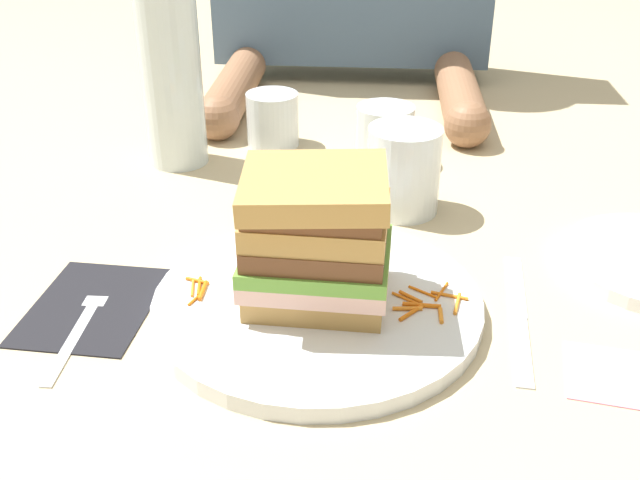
% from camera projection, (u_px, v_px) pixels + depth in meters
% --- Properties ---
extents(ground_plane, '(3.00, 3.00, 0.00)m').
position_uv_depth(ground_plane, '(334.00, 318.00, 0.65)').
color(ground_plane, '#C6B289').
extents(main_plate, '(0.29, 0.29, 0.02)m').
position_uv_depth(main_plate, '(317.00, 303.00, 0.66)').
color(main_plate, white).
rests_on(main_plate, ground_plane).
extents(sandwich, '(0.13, 0.11, 0.12)m').
position_uv_depth(sandwich, '(317.00, 238.00, 0.62)').
color(sandwich, tan).
rests_on(sandwich, main_plate).
extents(carrot_shred_0, '(0.01, 0.02, 0.00)m').
position_uv_depth(carrot_shred_0, '(195.00, 299.00, 0.65)').
color(carrot_shred_0, orange).
rests_on(carrot_shred_0, main_plate).
extents(carrot_shred_1, '(0.02, 0.01, 0.00)m').
position_uv_depth(carrot_shred_1, '(197.00, 281.00, 0.67)').
color(carrot_shred_1, orange).
rests_on(carrot_shred_1, main_plate).
extents(carrot_shred_2, '(0.01, 0.03, 0.00)m').
position_uv_depth(carrot_shred_2, '(199.00, 286.00, 0.66)').
color(carrot_shred_2, orange).
rests_on(carrot_shred_2, main_plate).
extents(carrot_shred_3, '(0.01, 0.03, 0.00)m').
position_uv_depth(carrot_shred_3, '(193.00, 288.00, 0.66)').
color(carrot_shred_3, orange).
rests_on(carrot_shred_3, main_plate).
extents(carrot_shred_4, '(0.00, 0.03, 0.00)m').
position_uv_depth(carrot_shred_4, '(203.00, 291.00, 0.66)').
color(carrot_shred_4, orange).
rests_on(carrot_shred_4, main_plate).
extents(carrot_shred_5, '(0.01, 0.03, 0.00)m').
position_uv_depth(carrot_shred_5, '(457.00, 304.00, 0.64)').
color(carrot_shred_5, orange).
rests_on(carrot_shred_5, main_plate).
extents(carrot_shred_6, '(0.00, 0.02, 0.00)m').
position_uv_depth(carrot_shred_6, '(441.00, 315.00, 0.62)').
color(carrot_shred_6, orange).
rests_on(carrot_shred_6, main_plate).
extents(carrot_shred_7, '(0.03, 0.02, 0.00)m').
position_uv_depth(carrot_shred_7, '(408.00, 300.00, 0.65)').
color(carrot_shred_7, orange).
rests_on(carrot_shred_7, main_plate).
extents(carrot_shred_8, '(0.03, 0.01, 0.00)m').
position_uv_depth(carrot_shred_8, '(407.00, 309.00, 0.63)').
color(carrot_shred_8, orange).
rests_on(carrot_shred_8, main_plate).
extents(carrot_shred_9, '(0.03, 0.01, 0.00)m').
position_uv_depth(carrot_shred_9, '(450.00, 296.00, 0.65)').
color(carrot_shred_9, orange).
rests_on(carrot_shred_9, main_plate).
extents(carrot_shred_10, '(0.03, 0.02, 0.00)m').
position_uv_depth(carrot_shred_10, '(423.00, 292.00, 0.66)').
color(carrot_shred_10, orange).
rests_on(carrot_shred_10, main_plate).
extents(carrot_shred_11, '(0.03, 0.01, 0.00)m').
position_uv_depth(carrot_shred_11, '(422.00, 304.00, 0.64)').
color(carrot_shred_11, orange).
rests_on(carrot_shred_11, main_plate).
extents(carrot_shred_12, '(0.01, 0.03, 0.00)m').
position_uv_depth(carrot_shred_12, '(442.00, 292.00, 0.66)').
color(carrot_shred_12, orange).
rests_on(carrot_shred_12, main_plate).
extents(carrot_shred_13, '(0.02, 0.03, 0.00)m').
position_uv_depth(carrot_shred_13, '(412.00, 313.00, 0.63)').
color(carrot_shred_13, orange).
rests_on(carrot_shred_13, main_plate).
extents(carrot_shred_14, '(0.02, 0.02, 0.00)m').
position_uv_depth(carrot_shred_14, '(411.00, 297.00, 0.65)').
color(carrot_shred_14, orange).
rests_on(carrot_shred_14, main_plate).
extents(napkin_dark, '(0.11, 0.15, 0.00)m').
position_uv_depth(napkin_dark, '(92.00, 306.00, 0.66)').
color(napkin_dark, black).
rests_on(napkin_dark, ground_plane).
extents(fork, '(0.02, 0.17, 0.00)m').
position_uv_depth(fork, '(83.00, 317.00, 0.64)').
color(fork, silver).
rests_on(fork, napkin_dark).
extents(knife, '(0.03, 0.20, 0.00)m').
position_uv_depth(knife, '(519.00, 318.00, 0.65)').
color(knife, silver).
rests_on(knife, ground_plane).
extents(juice_glass, '(0.08, 0.08, 0.10)m').
position_uv_depth(juice_glass, '(403.00, 173.00, 0.81)').
color(juice_glass, white).
rests_on(juice_glass, ground_plane).
extents(water_bottle, '(0.07, 0.07, 0.28)m').
position_uv_depth(water_bottle, '(171.00, 66.00, 0.89)').
color(water_bottle, silver).
rests_on(water_bottle, ground_plane).
extents(empty_tumbler_0, '(0.07, 0.07, 0.07)m').
position_uv_depth(empty_tumbler_0, '(273.00, 119.00, 0.99)').
color(empty_tumbler_0, silver).
rests_on(empty_tumbler_0, ground_plane).
extents(empty_tumbler_1, '(0.07, 0.07, 0.07)m').
position_uv_depth(empty_tumbler_1, '(385.00, 135.00, 0.94)').
color(empty_tumbler_1, silver).
rests_on(empty_tumbler_1, ground_plane).
extents(napkin_pink, '(0.10, 0.09, 0.00)m').
position_uv_depth(napkin_pink, '(623.00, 377.00, 0.58)').
color(napkin_pink, pink).
rests_on(napkin_pink, ground_plane).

